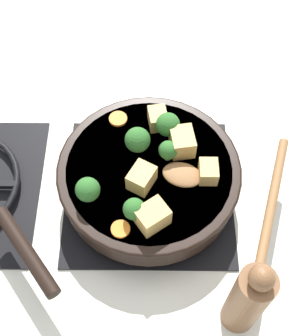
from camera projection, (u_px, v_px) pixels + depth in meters
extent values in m
plane|color=silver|center=(147.00, 191.00, 0.88)|extent=(2.40, 2.40, 0.00)
cube|color=black|center=(147.00, 190.00, 0.88)|extent=(0.31, 0.31, 0.01)
torus|color=black|center=(147.00, 186.00, 0.86)|extent=(0.24, 0.24, 0.01)
cube|color=black|center=(147.00, 186.00, 0.86)|extent=(0.01, 0.23, 0.01)
cube|color=black|center=(147.00, 186.00, 0.86)|extent=(0.23, 0.01, 0.01)
cylinder|color=black|center=(147.00, 176.00, 0.83)|extent=(0.32, 0.32, 0.06)
cylinder|color=brown|center=(147.00, 175.00, 0.83)|extent=(0.29, 0.29, 0.05)
torus|color=black|center=(147.00, 169.00, 0.81)|extent=(0.32, 0.32, 0.01)
cylinder|color=black|center=(24.00, 251.00, 0.74)|extent=(0.15, 0.13, 0.02)
ellipsoid|color=olive|center=(180.00, 175.00, 0.79)|extent=(0.07, 0.08, 0.01)
cylinder|color=olive|center=(271.00, 199.00, 0.77)|extent=(0.23, 0.09, 0.02)
cube|color=tan|center=(150.00, 216.00, 0.74)|extent=(0.06, 0.06, 0.04)
cube|color=tan|center=(206.00, 172.00, 0.79)|extent=(0.04, 0.03, 0.03)
cube|color=tan|center=(180.00, 142.00, 0.81)|extent=(0.05, 0.05, 0.04)
cube|color=tan|center=(140.00, 178.00, 0.78)|extent=(0.06, 0.05, 0.04)
cube|color=tan|center=(156.00, 119.00, 0.84)|extent=(0.04, 0.04, 0.03)
cylinder|color=#709956|center=(136.00, 147.00, 0.82)|extent=(0.01, 0.01, 0.01)
sphere|color=#2D6628|center=(136.00, 140.00, 0.80)|extent=(0.04, 0.04, 0.04)
cylinder|color=#709956|center=(132.00, 214.00, 0.76)|extent=(0.01, 0.01, 0.01)
sphere|color=#2D6628|center=(132.00, 209.00, 0.74)|extent=(0.04, 0.04, 0.04)
cylinder|color=#709956|center=(166.00, 156.00, 0.81)|extent=(0.01, 0.01, 0.01)
sphere|color=#2D6628|center=(166.00, 150.00, 0.80)|extent=(0.03, 0.03, 0.03)
cylinder|color=#709956|center=(87.00, 196.00, 0.77)|extent=(0.01, 0.01, 0.01)
sphere|color=#2D6628|center=(86.00, 190.00, 0.76)|extent=(0.04, 0.04, 0.04)
cylinder|color=#709956|center=(165.00, 132.00, 0.84)|extent=(0.01, 0.01, 0.01)
sphere|color=#2D6628|center=(166.00, 125.00, 0.82)|extent=(0.04, 0.04, 0.04)
cylinder|color=orange|center=(116.00, 119.00, 0.86)|extent=(0.03, 0.03, 0.01)
cylinder|color=orange|center=(179.00, 133.00, 0.84)|extent=(0.03, 0.03, 0.01)
cylinder|color=orange|center=(118.00, 229.00, 0.75)|extent=(0.03, 0.03, 0.01)
cylinder|color=brown|center=(244.00, 301.00, 0.68)|extent=(0.05, 0.05, 0.18)
sphere|color=brown|center=(259.00, 278.00, 0.59)|extent=(0.04, 0.04, 0.04)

